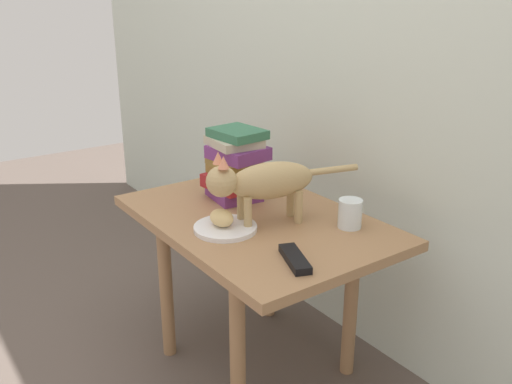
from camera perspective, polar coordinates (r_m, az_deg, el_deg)
The scene contains 9 objects.
ground_plane at distance 1.98m, azimuth -0.00°, elevation -16.90°, with size 6.00×6.00×0.00m, color brown.
back_panel at distance 1.86m, azimuth 10.76°, elevation 16.87°, with size 4.00×0.04×2.20m, color silver.
side_table at distance 1.75m, azimuth -0.00°, elevation -4.66°, with size 0.85×0.57×0.53m.
plate at distance 1.62m, azimuth -3.15°, elevation -3.70°, with size 0.18×0.18×0.01m, color white.
bread_roll at distance 1.61m, azimuth -3.53°, elevation -2.65°, with size 0.08×0.06×0.05m, color #E0BC7A.
cat at distance 1.62m, azimuth 0.62°, elevation 1.06°, with size 0.17×0.47×0.23m.
book_stack at distance 1.83m, azimuth -2.15°, elevation 2.83°, with size 0.20×0.18×0.24m.
candle_jar at distance 1.65m, azimuth 9.58°, elevation -2.34°, with size 0.07×0.07×0.08m.
tv_remote at distance 1.44m, azimuth 3.99°, elevation -6.83°, with size 0.15×0.04×0.02m, color black.
Camera 1 is at (1.29, -0.92, 1.19)m, focal length 39.13 mm.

